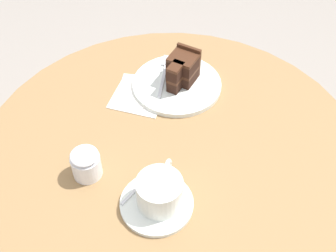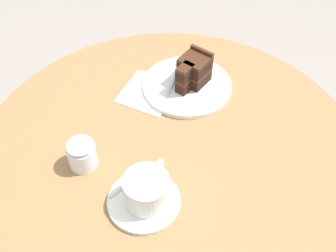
# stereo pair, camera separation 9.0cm
# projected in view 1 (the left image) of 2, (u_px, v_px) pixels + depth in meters

# --- Properties ---
(cafe_table) EXTENTS (0.85, 0.85, 0.70)m
(cafe_table) POSITION_uv_depth(u_px,v_px,m) (171.00, 178.00, 0.99)
(cafe_table) COLOR olive
(cafe_table) RESTS_ON ground
(saucer) EXTENTS (0.14, 0.14, 0.01)m
(saucer) POSITION_uv_depth(u_px,v_px,m) (157.00, 204.00, 0.81)
(saucer) COLOR silver
(saucer) RESTS_ON cafe_table
(coffee_cup) EXTENTS (0.12, 0.09, 0.06)m
(coffee_cup) POSITION_uv_depth(u_px,v_px,m) (160.00, 191.00, 0.79)
(coffee_cup) COLOR silver
(coffee_cup) RESTS_ON saucer
(teaspoon) EXTENTS (0.10, 0.05, 0.00)m
(teaspoon) POSITION_uv_depth(u_px,v_px,m) (144.00, 181.00, 0.84)
(teaspoon) COLOR silver
(teaspoon) RESTS_ON saucer
(cake_plate) EXTENTS (0.22, 0.22, 0.01)m
(cake_plate) POSITION_uv_depth(u_px,v_px,m) (177.00, 84.00, 1.04)
(cake_plate) COLOR silver
(cake_plate) RESTS_ON cafe_table
(cake_slice) EXTENTS (0.10, 0.08, 0.08)m
(cake_slice) POSITION_uv_depth(u_px,v_px,m) (182.00, 69.00, 1.01)
(cake_slice) COLOR black
(cake_slice) RESTS_ON cake_plate
(fork) EXTENTS (0.16, 0.04, 0.00)m
(fork) POSITION_uv_depth(u_px,v_px,m) (165.00, 71.00, 1.06)
(fork) COLOR silver
(fork) RESTS_ON cake_plate
(napkin) EXTENTS (0.14, 0.13, 0.00)m
(napkin) POSITION_uv_depth(u_px,v_px,m) (140.00, 94.00, 1.02)
(napkin) COLOR silver
(napkin) RESTS_ON cafe_table
(sugar_pot) EXTENTS (0.06, 0.06, 0.07)m
(sugar_pot) POSITION_uv_depth(u_px,v_px,m) (86.00, 163.00, 0.84)
(sugar_pot) COLOR white
(sugar_pot) RESTS_ON cafe_table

